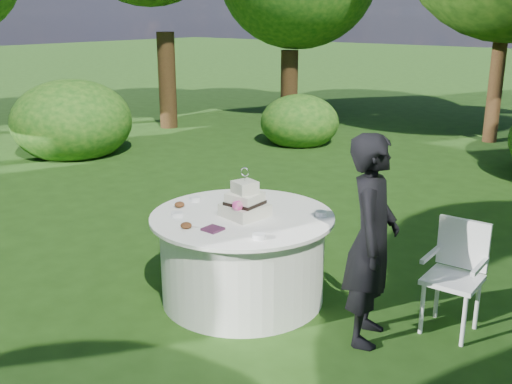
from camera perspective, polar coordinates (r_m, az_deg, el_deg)
ground at (r=5.36m, az=-1.27°, el=-10.00°), size 80.00×80.00×0.00m
napkins at (r=4.72m, az=-4.13°, el=-3.54°), size 0.14×0.14×0.02m
feather_plume at (r=4.87m, az=-6.35°, el=-2.95°), size 0.48×0.07×0.01m
guest at (r=4.50m, az=10.96°, el=-4.53°), size 0.56×0.68×1.60m
table at (r=5.19m, az=-1.29°, el=-6.17°), size 1.56×1.56×0.77m
cake at (r=4.99m, az=-1.08°, el=-1.09°), size 0.37×0.37×0.43m
chair at (r=4.92m, az=18.58°, el=-6.83°), size 0.43×0.42×0.88m
votives at (r=5.11m, az=-1.53°, el=-1.75°), size 1.22×0.96×0.04m
petal_cups at (r=5.02m, az=-7.00°, el=-2.14°), size 0.52×0.43×0.05m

